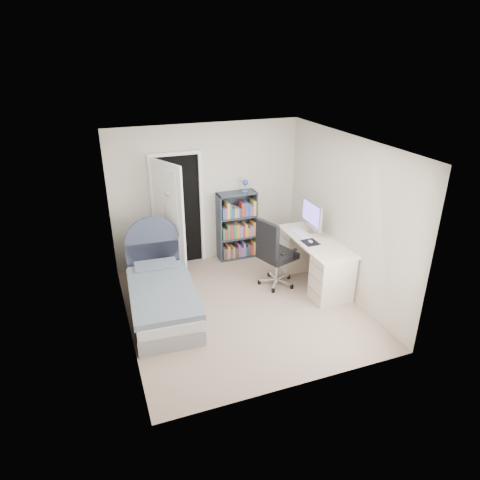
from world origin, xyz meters
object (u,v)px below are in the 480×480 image
object	(u,v)px
desk	(314,259)
office_chair	(273,251)
floor_lamp	(169,242)
nightstand	(150,253)
bed	(162,295)
bookcase	(238,228)

from	to	relation	value
desk	office_chair	distance (m)	0.74
floor_lamp	office_chair	size ratio (longest dim) A/B	1.30
nightstand	floor_lamp	distance (m)	0.46
bed	floor_lamp	distance (m)	1.17
bed	bookcase	world-z (taller)	bookcase
bed	nightstand	bearing A→B (deg)	88.06
nightstand	bookcase	distance (m)	1.66
nightstand	floor_lamp	world-z (taller)	floor_lamp
desk	nightstand	bearing A→B (deg)	152.41
bed	nightstand	size ratio (longest dim) A/B	3.51
floor_lamp	bookcase	world-z (taller)	floor_lamp
bed	office_chair	world-z (taller)	bed
bookcase	office_chair	bearing A→B (deg)	-82.07
floor_lamp	nightstand	bearing A→B (deg)	143.79
nightstand	floor_lamp	size ratio (longest dim) A/B	0.37
floor_lamp	bookcase	size ratio (longest dim) A/B	1.01
nightstand	office_chair	world-z (taller)	office_chair
desk	bookcase	bearing A→B (deg)	122.70
bookcase	desk	size ratio (longest dim) A/B	0.94
desk	office_chair	world-z (taller)	desk
floor_lamp	bookcase	distance (m)	1.36
bookcase	floor_lamp	bearing A→B (deg)	-169.02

